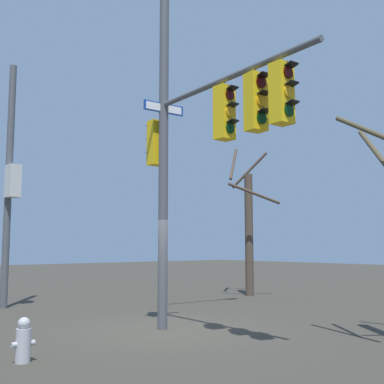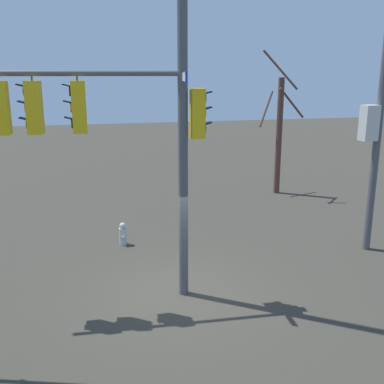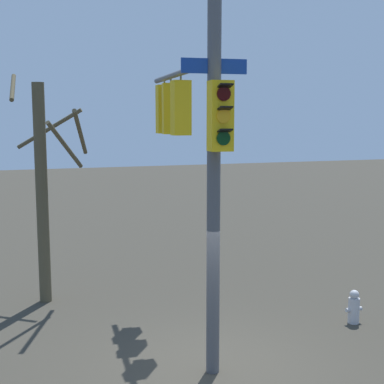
{
  "view_description": "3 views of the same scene",
  "coord_description": "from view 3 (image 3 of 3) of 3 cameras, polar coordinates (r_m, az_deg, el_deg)",
  "views": [
    {
      "loc": [
        -6.78,
        -9.0,
        1.9
      ],
      "look_at": [
        0.61,
        -0.28,
        3.17
      ],
      "focal_mm": 45.45,
      "sensor_mm": 36.0,
      "label": 1
    },
    {
      "loc": [
        9.98,
        -2.16,
        5.26
      ],
      "look_at": [
        -0.08,
        0.39,
        2.54
      ],
      "focal_mm": 42.26,
      "sensor_mm": 36.0,
      "label": 2
    },
    {
      "loc": [
        3.26,
        8.4,
        4.36
      ],
      "look_at": [
        0.47,
        0.21,
        3.18
      ],
      "focal_mm": 50.39,
      "sensor_mm": 36.0,
      "label": 3
    }
  ],
  "objects": [
    {
      "name": "fire_hydrant",
      "position": [
        12.3,
        16.76,
        -11.62
      ],
      "size": [
        0.38,
        0.24,
        0.73
      ],
      "color": "#B2B2B7",
      "rests_on": "ground"
    },
    {
      "name": "ground_plane",
      "position": [
        10.01,
        2.25,
        -18.05
      ],
      "size": [
        80.0,
        80.0,
        0.0
      ],
      "primitive_type": "plane",
      "color": "#38352C"
    },
    {
      "name": "bare_tree_behind_pole",
      "position": [
        13.09,
        -15.4,
        0.71
      ],
      "size": [
        1.82,
        2.24,
        5.4
      ],
      "color": "#4E4732",
      "rests_on": "ground"
    },
    {
      "name": "main_signal_pole_assembly",
      "position": [
        9.91,
        -0.43,
        11.75
      ],
      "size": [
        3.8,
        5.37,
        9.77
      ],
      "rotation": [
        0.0,
        0.0,
        4.65
      ],
      "color": "#4C4F54",
      "rests_on": "ground"
    }
  ]
}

